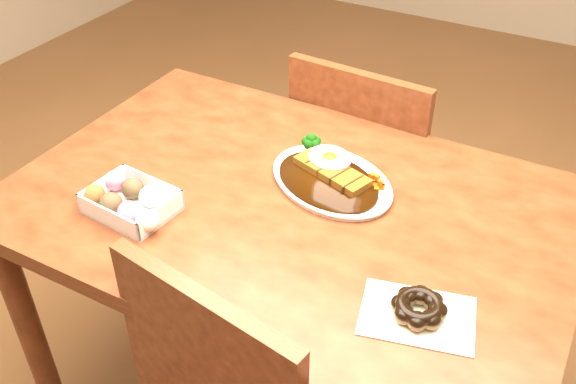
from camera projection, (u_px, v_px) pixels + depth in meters
The scene contains 5 objects.
table at pixel (289, 235), 1.44m from camera, with size 1.20×0.80×0.75m.
chair_far at pixel (370, 175), 1.92m from camera, with size 0.44×0.44×0.87m.
katsu_curry_plate at pixel (331, 176), 1.42m from camera, with size 0.36×0.31×0.06m.
donut_box at pixel (129, 200), 1.34m from camera, with size 0.20×0.15×0.05m.
pon_de_ring at pixel (419, 308), 1.10m from camera, with size 0.22×0.18×0.04m.
Camera 1 is at (0.52, -0.96, 1.59)m, focal length 40.00 mm.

